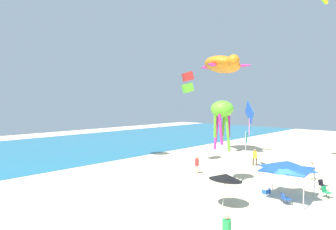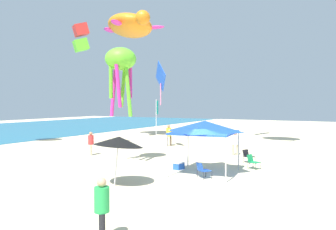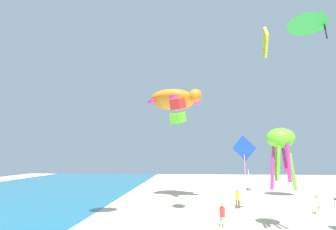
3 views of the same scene
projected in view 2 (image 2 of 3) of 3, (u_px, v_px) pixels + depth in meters
The scene contains 16 objects.
ground at pixel (210, 186), 15.32m from camera, with size 120.00×120.00×0.10m, color beige.
canopy_tent at pixel (205, 127), 17.78m from camera, with size 3.72×3.48×2.86m.
beach_umbrella at pixel (119, 141), 15.14m from camera, with size 2.31×2.29×2.43m.
folding_chair_near_cooler at pixel (253, 161), 19.08m from camera, with size 0.69×0.76×0.82m.
folding_chair_facing_ocean at pixel (203, 169), 16.62m from camera, with size 0.80×0.77×0.82m.
folding_chair_right_of_tent at pixel (248, 155), 21.08m from camera, with size 0.74×0.79×0.82m.
cooler_box at pixel (179, 166), 18.96m from camera, with size 0.68×0.51×0.40m.
banner_flag at pixel (157, 120), 26.42m from camera, with size 0.36×0.06×4.10m.
person_far_stroller at pixel (91, 141), 24.11m from camera, with size 0.40×0.40×1.70m.
person_by_tent at pixel (169, 134), 29.34m from camera, with size 0.44×0.44×1.87m.
person_beachcomber at pixel (102, 204), 9.09m from camera, with size 0.42×0.42×1.76m.
person_watching_sky at pixel (235, 141), 24.12m from camera, with size 0.41×0.44×1.73m.
kite_box_red at pixel (81, 37), 27.74m from camera, with size 1.63×1.58×2.46m.
kite_turtle_orange at pixel (130, 26), 35.34m from camera, with size 7.50×7.55×2.97m.
kite_octopus_lime at pixel (121, 63), 20.48m from camera, with size 1.93×1.93×4.28m.
kite_diamond_blue at pixel (161, 78), 27.08m from camera, with size 1.74×1.93×3.64m.
Camera 2 is at (-14.23, -5.65, 3.81)m, focal length 35.34 mm.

